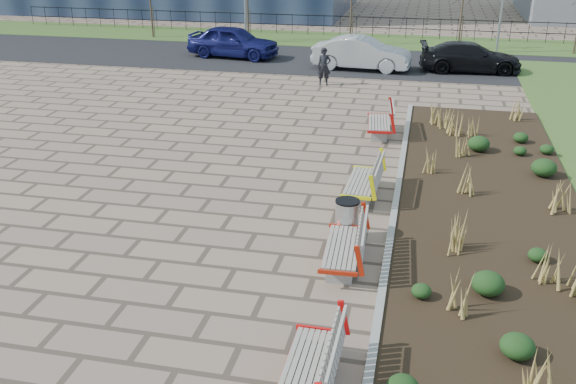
% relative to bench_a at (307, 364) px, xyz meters
% --- Properties ---
extents(ground, '(120.00, 120.00, 0.00)m').
position_rel_bench_a_xyz_m(ground, '(-3.00, 2.52, -0.50)').
color(ground, '#7A6754').
rests_on(ground, ground).
extents(planting_bed, '(4.50, 18.00, 0.10)m').
position_rel_bench_a_xyz_m(planting_bed, '(3.25, 7.52, -0.45)').
color(planting_bed, black).
rests_on(planting_bed, ground).
extents(planting_curb, '(0.16, 18.00, 0.15)m').
position_rel_bench_a_xyz_m(planting_curb, '(0.92, 7.52, -0.42)').
color(planting_curb, gray).
rests_on(planting_curb, ground).
extents(grass_verge_far, '(80.00, 5.00, 0.04)m').
position_rel_bench_a_xyz_m(grass_verge_far, '(-3.00, 30.52, -0.48)').
color(grass_verge_far, '#33511E').
rests_on(grass_verge_far, ground).
extents(road, '(80.00, 7.00, 0.02)m').
position_rel_bench_a_xyz_m(road, '(-3.00, 24.52, -0.49)').
color(road, black).
rests_on(road, ground).
extents(bench_a, '(0.92, 2.11, 1.00)m').
position_rel_bench_a_xyz_m(bench_a, '(0.00, 0.00, 0.00)').
color(bench_a, red).
rests_on(bench_a, ground).
extents(bench_b, '(0.99, 2.14, 1.00)m').
position_rel_bench_a_xyz_m(bench_b, '(0.00, 3.95, 0.00)').
color(bench_b, '#AF200B').
rests_on(bench_b, ground).
extents(bench_c, '(0.99, 2.14, 1.00)m').
position_rel_bench_a_xyz_m(bench_c, '(0.00, 7.65, 0.00)').
color(bench_c, '#F5EF0C').
rests_on(bench_c, ground).
extents(bench_d, '(1.10, 2.18, 1.00)m').
position_rel_bench_a_xyz_m(bench_d, '(0.00, 12.97, 0.00)').
color(bench_d, '#BA100C').
rests_on(bench_d, ground).
extents(litter_bin, '(0.53, 0.53, 0.94)m').
position_rel_bench_a_xyz_m(litter_bin, '(-0.07, 5.20, -0.03)').
color(litter_bin, '#B2B2B7').
rests_on(litter_bin, ground).
extents(pedestrian, '(0.65, 0.48, 1.62)m').
position_rel_bench_a_xyz_m(pedestrian, '(-2.93, 19.44, 0.31)').
color(pedestrian, black).
rests_on(pedestrian, ground).
extents(car_blue, '(4.93, 2.51, 1.61)m').
position_rel_bench_a_xyz_m(car_blue, '(-8.49, 24.34, 0.32)').
color(car_blue, '#121550').
rests_on(car_blue, road).
extents(car_silver, '(4.75, 1.95, 1.53)m').
position_rel_bench_a_xyz_m(car_silver, '(-1.68, 22.87, 0.28)').
color(car_silver, '#9A9EA2').
rests_on(car_silver, road).
extents(car_black, '(4.82, 2.28, 1.36)m').
position_rel_bench_a_xyz_m(car_black, '(3.36, 23.47, 0.20)').
color(car_black, black).
rests_on(car_black, road).
extents(tree_a, '(1.40, 1.40, 4.00)m').
position_rel_bench_a_xyz_m(tree_a, '(-15.00, 29.02, 1.54)').
color(tree_a, '#4C3D2D').
rests_on(tree_a, grass_verge_far).
extents(tree_b, '(1.40, 1.40, 4.00)m').
position_rel_bench_a_xyz_m(tree_b, '(-9.00, 29.02, 1.54)').
color(tree_b, '#4C3D2D').
rests_on(tree_b, grass_verge_far).
extents(tree_c, '(1.40, 1.40, 4.00)m').
position_rel_bench_a_xyz_m(tree_c, '(-3.00, 29.02, 1.54)').
color(tree_c, '#4C3D2D').
rests_on(tree_c, grass_verge_far).
extents(tree_d, '(1.40, 1.40, 4.00)m').
position_rel_bench_a_xyz_m(tree_d, '(3.00, 29.02, 1.54)').
color(tree_d, '#4C3D2D').
rests_on(tree_d, grass_verge_far).
extents(railing_fence, '(44.00, 0.10, 1.20)m').
position_rel_bench_a_xyz_m(railing_fence, '(-3.00, 32.02, 0.14)').
color(railing_fence, black).
rests_on(railing_fence, grass_verge_far).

